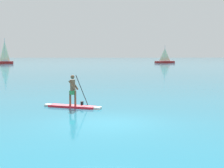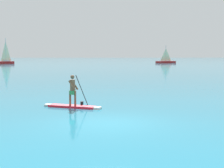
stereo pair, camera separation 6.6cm
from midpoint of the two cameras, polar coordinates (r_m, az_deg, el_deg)
The scene contains 4 objects.
ground at distance 13.63m, azimuth -0.69°, elevation -6.64°, with size 440.00×440.00×0.00m, color teal.
paddleboarder_mid_center at distance 17.50m, azimuth -6.62°, elevation -2.80°, with size 3.08×1.49×1.73m.
sailboat_left_horizon at distance 96.31m, azimuth -17.62°, elevation 3.88°, with size 4.47×2.66×7.00m.
sailboat_right_horizon at distance 101.11m, azimuth 9.17°, elevation 3.88°, with size 6.15×3.28×5.36m.
Camera 2 is at (-0.25, -13.33, 2.80)m, focal length 53.59 mm.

